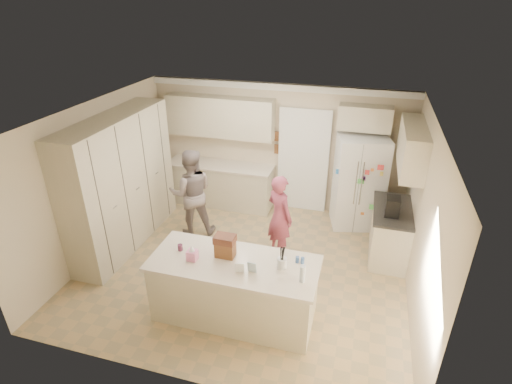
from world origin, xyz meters
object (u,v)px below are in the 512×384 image
(dollhouse_body, at_px, (225,249))
(utensil_crock, at_px, (282,263))
(refrigerator, at_px, (359,183))
(tissue_box, at_px, (192,255))
(coffee_maker, at_px, (392,206))
(teen_girl, at_px, (280,217))
(teen_boy, at_px, (191,193))
(island_base, at_px, (234,290))

(dollhouse_body, bearing_deg, utensil_crock, -3.58)
(refrigerator, bearing_deg, tissue_box, -136.42)
(coffee_maker, relative_size, tissue_box, 2.14)
(tissue_box, distance_m, teen_girl, 1.91)
(utensil_crock, bearing_deg, coffee_maker, 52.88)
(tissue_box, bearing_deg, dollhouse_body, 26.57)
(refrigerator, xyz_separation_m, teen_boy, (-2.94, -1.16, -0.06))
(coffee_maker, bearing_deg, teen_girl, -170.82)
(island_base, relative_size, teen_boy, 1.31)
(utensil_crock, xyz_separation_m, tissue_box, (-1.20, -0.15, -0.00))
(coffee_maker, xyz_separation_m, utensil_crock, (-1.40, -1.85, -0.07))
(refrigerator, xyz_separation_m, island_base, (-1.49, -3.03, -0.46))
(island_base, height_order, utensil_crock, utensil_crock)
(coffee_maker, relative_size, teen_boy, 0.18)
(coffee_maker, xyz_separation_m, teen_boy, (-3.50, -0.03, -0.23))
(dollhouse_body, xyz_separation_m, teen_boy, (-1.30, 1.77, -0.20))
(island_base, relative_size, utensil_crock, 14.67)
(island_base, bearing_deg, teen_boy, 127.87)
(refrigerator, bearing_deg, utensil_crock, -119.04)
(coffee_maker, height_order, teen_boy, teen_boy)
(coffee_maker, xyz_separation_m, tissue_box, (-2.60, -2.00, -0.07))
(coffee_maker, relative_size, island_base, 0.14)
(teen_boy, bearing_deg, island_base, 104.39)
(utensil_crock, bearing_deg, teen_boy, 139.15)
(island_base, bearing_deg, teen_girl, 80.56)
(teen_boy, height_order, teen_girl, teen_boy)
(utensil_crock, bearing_deg, dollhouse_body, 176.42)
(island_base, relative_size, teen_girl, 1.46)
(refrigerator, bearing_deg, coffee_maker, -76.83)
(refrigerator, relative_size, utensil_crock, 12.00)
(refrigerator, bearing_deg, island_base, -129.50)
(coffee_maker, xyz_separation_m, teen_girl, (-1.78, -0.29, -0.32))
(refrigerator, bearing_deg, teen_boy, -171.81)
(coffee_maker, bearing_deg, teen_boy, -179.48)
(coffee_maker, height_order, teen_girl, teen_girl)
(coffee_maker, distance_m, utensil_crock, 2.32)
(refrigerator, height_order, island_base, refrigerator)
(island_base, xyz_separation_m, utensil_crock, (0.65, 0.05, 0.56))
(teen_girl, bearing_deg, utensil_crock, 141.06)
(coffee_maker, relative_size, teen_girl, 0.20)
(island_base, height_order, dollhouse_body, dollhouse_body)
(tissue_box, bearing_deg, island_base, 10.30)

